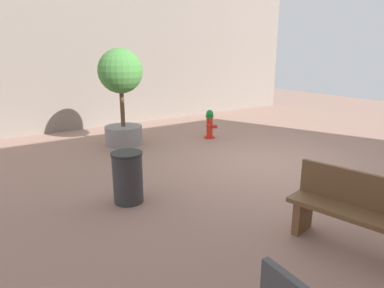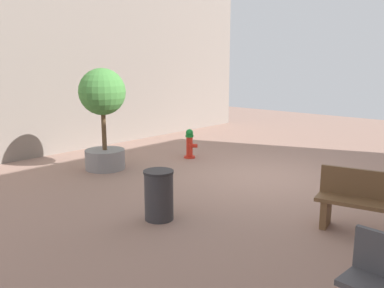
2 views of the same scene
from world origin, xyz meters
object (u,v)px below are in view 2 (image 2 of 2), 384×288
bench_near (368,202)px  trash_bin (159,195)px  planter_tree (103,109)px  fire_hydrant (190,144)px

bench_near → trash_bin: bench_near is taller
planter_tree → trash_bin: planter_tree is taller
bench_near → planter_tree: bearing=3.6°
planter_tree → trash_bin: (-3.34, 1.37, -1.06)m
fire_hydrant → bench_near: bearing=160.8°
fire_hydrant → planter_tree: planter_tree is taller
fire_hydrant → planter_tree: 2.61m
bench_near → trash_bin: bearing=32.4°
trash_bin → planter_tree: bearing=-22.2°
planter_tree → trash_bin: 3.77m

